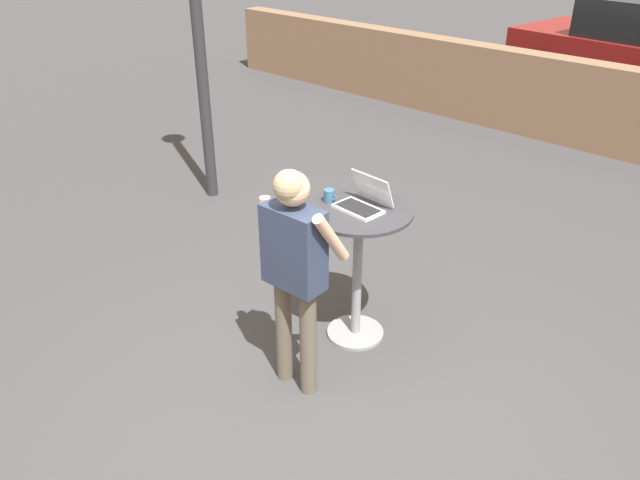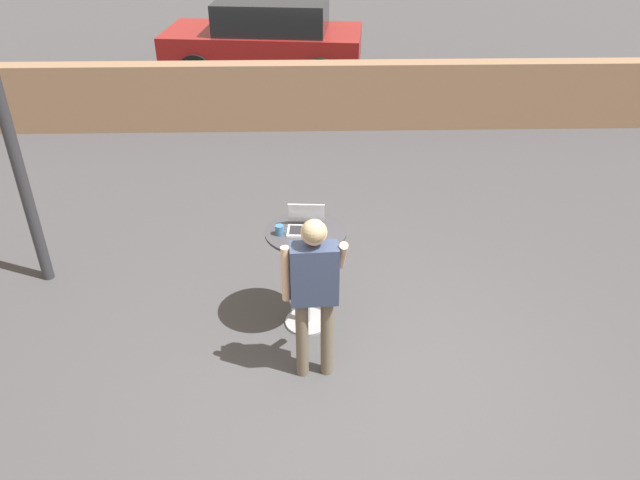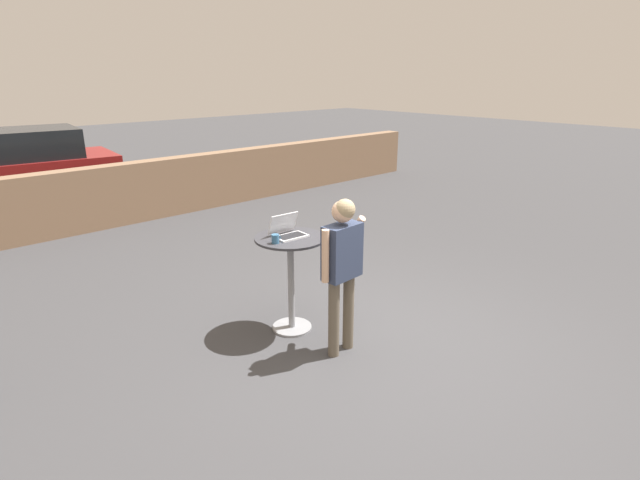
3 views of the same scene
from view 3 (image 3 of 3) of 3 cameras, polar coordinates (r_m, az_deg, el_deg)
The scene contains 7 objects.
ground_plane at distance 5.33m, azimuth 7.23°, elevation -11.68°, with size 50.00×50.00×0.00m, color #3D3D3F.
pavement_kerb at distance 9.94m, azimuth -20.61°, elevation 5.12°, with size 15.08×0.35×1.10m.
cafe_table at distance 5.28m, azimuth -3.36°, elevation -3.03°, with size 0.74×0.74×1.06m.
laptop at distance 5.18m, azimuth -3.69°, elevation 1.03°, with size 0.35×0.30×0.23m.
coffee_mug at distance 4.98m, azimuth -5.13°, elevation 0.14°, with size 0.11×0.08×0.09m.
standing_person at distance 4.74m, azimuth 2.53°, elevation -2.18°, with size 0.54×0.36×1.59m.
parked_car_near_street at distance 12.22m, azimuth -31.35°, elevation 7.15°, with size 4.09×2.26×1.56m.
Camera 3 is at (-3.57, -2.91, 2.69)m, focal length 28.00 mm.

